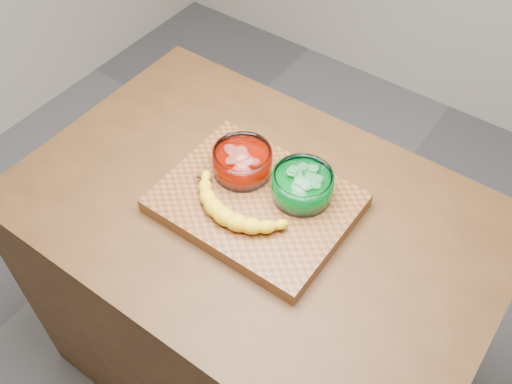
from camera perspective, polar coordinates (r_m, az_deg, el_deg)
The scene contains 6 objects.
ground at distance 2.18m, azimuth 0.00°, elevation -16.69°, with size 3.50×3.50×0.00m, color #5C5C61.
counter at distance 1.77m, azimuth 0.00°, elevation -10.78°, with size 1.20×0.80×0.90m, color #492D16.
cutting_board at distance 1.39m, azimuth 0.00°, elevation -1.08°, with size 0.45×0.35×0.04m, color brown.
bowl_red at distance 1.40m, azimuth -1.36°, elevation 3.04°, with size 0.15×0.15×0.07m.
bowl_green at distance 1.36m, azimuth 4.65°, elevation 0.65°, with size 0.15×0.15×0.07m.
banana at distance 1.33m, azimuth -2.12°, elevation -1.51°, with size 0.30×0.14×0.04m, color yellow, non-canonical shape.
Camera 1 is at (0.52, -0.72, 1.99)m, focal length 40.00 mm.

